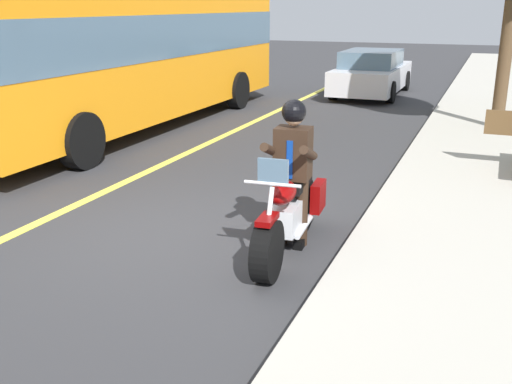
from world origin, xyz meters
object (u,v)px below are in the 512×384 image
object	(u,v)px
motorcycle_main	(288,214)
car_dark	(372,73)
bus_near	(132,45)
rider_main	(293,161)

from	to	relation	value
motorcycle_main	car_dark	bearing A→B (deg)	-172.89
motorcycle_main	bus_near	bearing A→B (deg)	-134.90
rider_main	bus_near	distance (m)	7.95
motorcycle_main	rider_main	distance (m)	0.61
motorcycle_main	bus_near	xyz separation A→B (m)	(-5.68, -5.70, 1.42)
bus_near	car_dark	distance (m)	8.28
motorcycle_main	bus_near	size ratio (longest dim) A/B	0.20
bus_near	car_dark	xyz separation A→B (m)	(-7.10, 4.11, -1.18)
bus_near	motorcycle_main	bearing A→B (deg)	45.10
bus_near	car_dark	size ratio (longest dim) A/B	2.40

